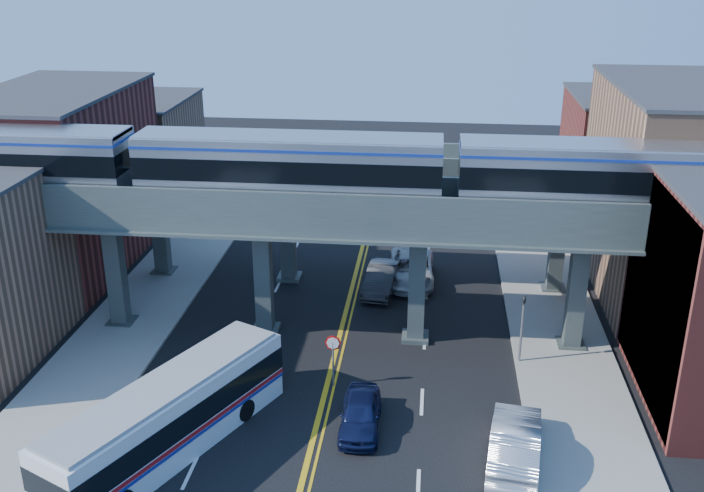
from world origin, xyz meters
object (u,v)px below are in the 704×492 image
Objects in this scene: transit_train at (289,166)px; car_lane_b at (382,279)px; traffic_signal at (522,322)px; transit_bus at (169,417)px; car_lane_d at (409,207)px; car_lane_a at (360,414)px; stop_sign at (333,352)px; car_lane_c at (411,269)px; car_parked_curb at (515,443)px.

transit_train reaches higher than car_lane_b.
traffic_signal reaches higher than transit_bus.
transit_bus reaches higher than car_lane_d.
transit_bus is 7.98m from car_lane_a.
transit_train is at bearing 170.28° from traffic_signal.
stop_sign is at bearing -161.37° from traffic_signal.
stop_sign is at bearing -96.39° from car_lane_d.
traffic_signal is 0.65× the size of car_lane_d.
transit_train reaches higher than car_lane_c.
car_lane_c is at bearing 51.37° from transit_train.
transit_train is at bearing -119.66° from car_lane_b.
car_lane_b is 2.37m from car_lane_c.
traffic_signal is at bearing -60.53° from car_lane_c.
car_lane_a is 0.72× the size of car_lane_c.
stop_sign reaches higher than car_parked_curb.
transit_train is 12.68m from car_lane_a.
traffic_signal reaches higher than car_lane_c.
car_lane_b is 0.87× the size of car_parked_curb.
stop_sign is 0.22× the size of transit_bus.
car_lane_a is at bearing -7.07° from car_parked_curb.
car_lane_d reaches higher than car_lane_c.
stop_sign is at bearing -61.01° from transit_train.
car_lane_b is at bearing 89.27° from car_lane_a.
car_lane_b is at bearing -95.02° from car_lane_d.
transit_train reaches higher than car_lane_d.
car_parked_curb is (6.47, -15.79, 0.12)m from car_lane_b.
transit_bus is 2.00× the size of car_lane_c.
transit_bus reaches higher than stop_sign.
car_parked_curb is at bearing -61.19° from transit_bus.
traffic_signal is (11.67, -2.00, -6.94)m from transit_train.
car_lane_a is at bearing -62.27° from transit_train.
car_lane_a is (-7.30, -6.31, -1.58)m from traffic_signal.
traffic_signal is (8.90, 3.00, 0.54)m from stop_sign.
car_parked_curb is (4.78, -17.45, 0.10)m from car_lane_c.
transit_bus is 2.44× the size of car_lane_b.
stop_sign reaches higher than car_lane_d.
car_lane_b is (7.48, 16.48, -0.77)m from transit_bus.
traffic_signal is 11.15m from car_lane_c.
transit_train is 16.87m from car_parked_curb.
stop_sign is 8.24m from transit_bus.
car_lane_c is (5.97, 7.47, -8.43)m from transit_train.
stop_sign is 0.62× the size of car_lane_a.
traffic_signal reaches higher than car_lane_b.
car_lane_d reaches higher than car_parked_curb.
car_lane_c is 1.06× the size of car_parked_curb.
car_lane_d reaches higher than car_lane_a.
car_parked_curb is at bearing -61.04° from car_lane_b.
transit_bus is 2.12× the size of car_parked_curb.
traffic_signal reaches higher than car_lane_a.
car_parked_curb is (7.97, -4.98, -0.84)m from stop_sign.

